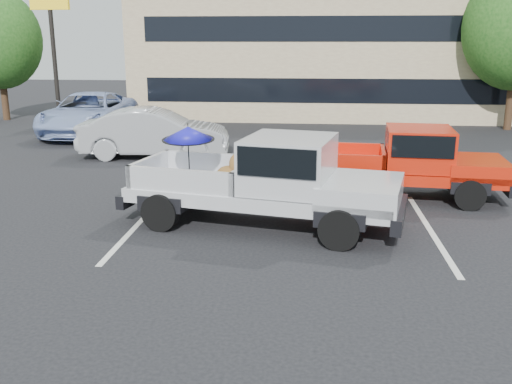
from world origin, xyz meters
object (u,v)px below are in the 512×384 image
at_px(red_pickup, 411,160).
at_px(silver_sedan, 155,133).
at_px(silver_pickup, 277,177).
at_px(blue_suv, 89,114).
at_px(tree_back, 411,27).
at_px(motel_sign, 51,16).

relative_size(red_pickup, silver_sedan, 1.11).
relative_size(silver_pickup, blue_suv, 1.00).
bearing_deg(red_pickup, silver_pickup, -135.91).
bearing_deg(silver_sedan, silver_pickup, -153.11).
distance_m(tree_back, blue_suv, 18.34).
height_order(motel_sign, tree_back, tree_back).
relative_size(red_pickup, blue_suv, 0.89).
height_order(motel_sign, red_pickup, motel_sign).
height_order(motel_sign, silver_sedan, motel_sign).
bearing_deg(motel_sign, tree_back, 32.01).
bearing_deg(blue_suv, motel_sign, 151.61).
relative_size(motel_sign, blue_suv, 1.00).
bearing_deg(red_pickup, silver_sedan, 154.51).
distance_m(red_pickup, silver_sedan, 8.66).
xyz_separation_m(red_pickup, blue_suv, (-11.36, 8.73, -0.10)).
bearing_deg(tree_back, motel_sign, -147.99).
relative_size(motel_sign, tree_back, 0.84).
xyz_separation_m(tree_back, blue_suv, (-14.38, -10.80, -3.58)).
distance_m(silver_sedan, blue_suv, 5.84).
bearing_deg(blue_suv, silver_pickup, -55.92).
xyz_separation_m(red_pickup, silver_sedan, (-7.48, 4.37, -0.14)).
bearing_deg(red_pickup, motel_sign, 148.50).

